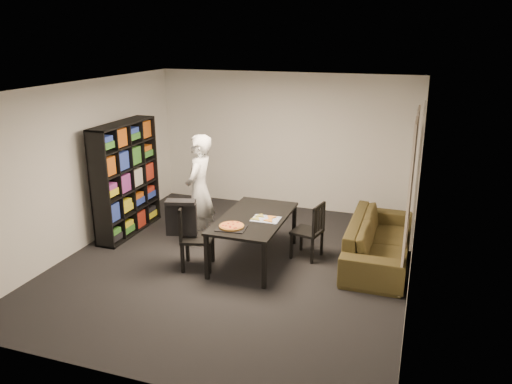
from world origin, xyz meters
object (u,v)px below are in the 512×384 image
(pepperoni_pizza, at_px, (232,226))
(chair_right, at_px, (312,227))
(dining_table, at_px, (254,221))
(sofa, at_px, (379,240))
(person, at_px, (199,190))
(baking_tray, at_px, (232,228))
(bookshelf, at_px, (126,179))
(chair_left, at_px, (191,232))

(pepperoni_pizza, bearing_deg, chair_right, 41.74)
(dining_table, distance_m, sofa, 1.90)
(chair_right, xyz_separation_m, sofa, (0.97, 0.25, -0.18))
(person, xyz_separation_m, baking_tray, (0.89, -0.87, -0.20))
(bookshelf, relative_size, baking_tray, 4.75)
(bookshelf, distance_m, chair_right, 3.24)
(chair_right, distance_m, sofa, 1.02)
(chair_left, bearing_deg, chair_right, -77.28)
(bookshelf, bearing_deg, pepperoni_pizza, -21.55)
(chair_right, height_order, baking_tray, chair_right)
(dining_table, height_order, person, person)
(bookshelf, xyz_separation_m, chair_left, (1.62, -0.90, -0.40))
(pepperoni_pizza, xyz_separation_m, sofa, (1.93, 1.11, -0.40))
(bookshelf, distance_m, baking_tray, 2.44)
(chair_left, height_order, person, person)
(chair_left, xyz_separation_m, person, (-0.25, 0.86, 0.35))
(chair_right, xyz_separation_m, baking_tray, (-0.95, -0.88, 0.20))
(person, height_order, baking_tray, person)
(chair_right, bearing_deg, dining_table, -54.68)
(chair_right, relative_size, pepperoni_pizza, 2.51)
(bookshelf, relative_size, chair_left, 1.98)
(chair_right, relative_size, person, 0.49)
(baking_tray, distance_m, sofa, 2.26)
(person, xyz_separation_m, pepperoni_pizza, (0.88, -0.85, -0.18))
(baking_tray, height_order, sofa, baking_tray)
(bookshelf, height_order, dining_table, bookshelf)
(dining_table, relative_size, chair_right, 1.91)
(baking_tray, bearing_deg, sofa, 30.51)
(person, distance_m, baking_tray, 1.26)
(dining_table, relative_size, pepperoni_pizza, 4.78)
(pepperoni_pizza, bearing_deg, dining_table, 73.58)
(dining_table, bearing_deg, chair_right, 23.06)
(bookshelf, bearing_deg, dining_table, -8.88)
(dining_table, height_order, baking_tray, baking_tray)
(dining_table, xyz_separation_m, chair_left, (-0.78, -0.52, -0.09))
(bookshelf, distance_m, dining_table, 2.45)
(dining_table, xyz_separation_m, sofa, (1.78, 0.60, -0.31))
(chair_left, distance_m, sofa, 2.80)
(chair_right, height_order, sofa, chair_right)
(bookshelf, xyz_separation_m, sofa, (4.18, 0.22, -0.63))
(chair_left, height_order, pepperoni_pizza, chair_left)
(dining_table, xyz_separation_m, person, (-1.03, 0.34, 0.26))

